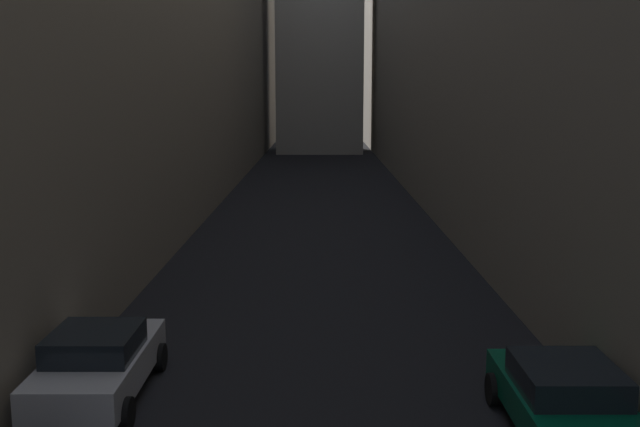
# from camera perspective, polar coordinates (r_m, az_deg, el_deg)

# --- Properties ---
(ground_plane) EXTENTS (264.00, 264.00, 0.00)m
(ground_plane) POSITION_cam_1_polar(r_m,az_deg,el_deg) (42.99, 0.15, 1.56)
(ground_plane) COLOR black
(building_block_left) EXTENTS (12.89, 108.00, 19.68)m
(building_block_left) POSITION_cam_1_polar(r_m,az_deg,el_deg) (46.30, -15.26, 14.02)
(building_block_left) COLOR #756B5B
(building_block_left) RESTS_ON ground
(parked_car_left_third) EXTENTS (2.01, 4.12, 1.47)m
(parked_car_left_third) POSITION_cam_1_polar(r_m,az_deg,el_deg) (15.19, -17.17, -11.35)
(parked_car_left_third) COLOR #B7B7BC
(parked_car_left_third) RESTS_ON ground
(parked_car_right_third) EXTENTS (2.06, 4.35, 1.39)m
(parked_car_right_third) POSITION_cam_1_polar(r_m,az_deg,el_deg) (13.63, 19.43, -14.12)
(parked_car_right_third) COLOR #05472D
(parked_car_right_third) RESTS_ON ground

